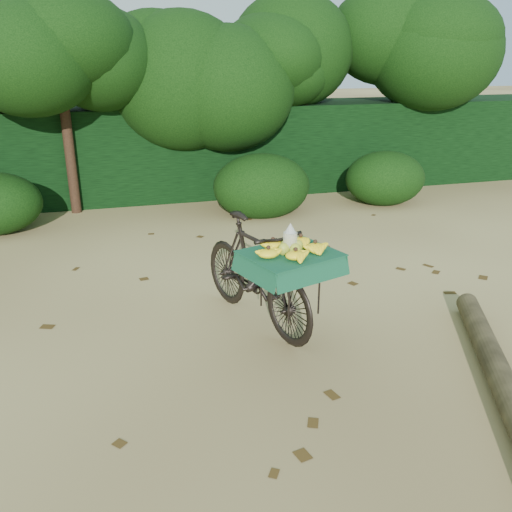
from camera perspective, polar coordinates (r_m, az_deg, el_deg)
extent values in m
plane|color=tan|center=(5.83, -1.65, -7.74)|extent=(80.00, 80.00, 0.00)
imported|color=black|center=(5.76, -0.06, -1.69)|extent=(1.13, 2.03, 1.17)
cube|color=black|center=(5.17, 3.65, 0.09)|extent=(0.56, 0.62, 0.03)
cube|color=#155233|center=(5.16, 3.65, 0.29)|extent=(1.02, 0.93, 0.01)
ellipsoid|color=#9BA628|center=(5.19, 4.39, 1.10)|extent=(0.11, 0.09, 0.12)
ellipsoid|color=#9BA628|center=(5.19, 3.20, 1.14)|extent=(0.11, 0.09, 0.12)
ellipsoid|color=#9BA628|center=(5.09, 2.93, 0.76)|extent=(0.11, 0.09, 0.12)
ellipsoid|color=#9BA628|center=(5.09, 4.15, 0.71)|extent=(0.11, 0.09, 0.12)
cylinder|color=#EAE5C6|center=(5.13, 3.60, 1.55)|extent=(0.14, 0.14, 0.18)
cylinder|color=brown|center=(5.26, 24.40, -11.74)|extent=(1.57, 2.94, 0.23)
cube|color=black|center=(11.51, -9.61, 10.89)|extent=(26.00, 1.80, 1.80)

